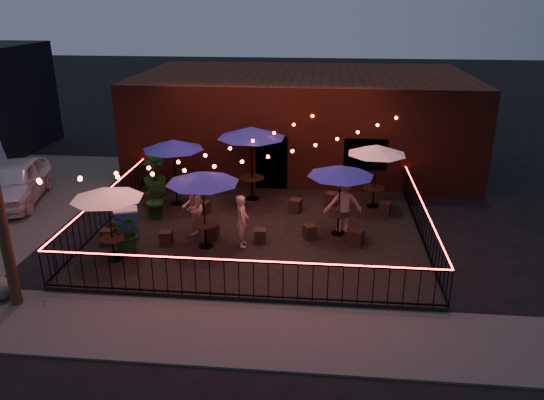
{
  "coord_description": "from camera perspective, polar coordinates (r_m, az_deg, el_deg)",
  "views": [
    {
      "loc": [
        1.9,
        -13.14,
        7.03
      ],
      "look_at": [
        0.41,
        2.04,
        1.19
      ],
      "focal_mm": 35.0,
      "sensor_mm": 36.0,
      "label": 1
    }
  ],
  "objects": [
    {
      "name": "fence_front",
      "position": [
        12.97,
        -3.58,
        -8.5
      ],
      "size": [
        10.0,
        0.04,
        1.04
      ],
      "color": "black",
      "rests_on": "patio"
    },
    {
      "name": "bistro_chair_0",
      "position": [
        16.55,
        -17.2,
        -3.75
      ],
      "size": [
        0.41,
        0.41,
        0.46
      ],
      "primitive_type": "cube",
      "rotation": [
        0.0,
        0.0,
        0.06
      ],
      "color": "black",
      "rests_on": "patio"
    },
    {
      "name": "bistro_chair_3",
      "position": [
        18.19,
        -7.35,
        -0.79
      ],
      "size": [
        0.45,
        0.45,
        0.4
      ],
      "primitive_type": "cube",
      "rotation": [
        0.0,
        0.0,
        2.76
      ],
      "color": "black",
      "rests_on": "patio"
    },
    {
      "name": "cafe_table_5",
      "position": [
        18.37,
        11.21,
        5.27
      ],
      "size": [
        2.59,
        2.59,
        2.24
      ],
      "rotation": [
        0.0,
        0.0,
        0.34
      ],
      "color": "black",
      "rests_on": "patio"
    },
    {
      "name": "patio",
      "position": [
        16.77,
        -1.4,
        -3.57
      ],
      "size": [
        10.0,
        8.0,
        0.15
      ],
      "primitive_type": "cube",
      "color": "black",
      "rests_on": "ground"
    },
    {
      "name": "cafe_table_4",
      "position": [
        15.93,
        7.4,
        3.05
      ],
      "size": [
        2.33,
        2.33,
        2.23
      ],
      "rotation": [
        0.0,
        0.0,
        0.17
      ],
      "color": "black",
      "rests_on": "patio"
    },
    {
      "name": "potted_shrub_c",
      "position": [
        20.12,
        -12.53,
        2.7
      ],
      "size": [
        0.93,
        0.93,
        1.51
      ],
      "primitive_type": "imported",
      "rotation": [
        0.0,
        0.0,
        0.1
      ],
      "color": "#10390C",
      "rests_on": "patio"
    },
    {
      "name": "bistro_chair_6",
      "position": [
        18.54,
        -3.4,
        -0.2
      ],
      "size": [
        0.45,
        0.45,
        0.42
      ],
      "primitive_type": "cube",
      "rotation": [
        0.0,
        0.0,
        0.37
      ],
      "color": "black",
      "rests_on": "patio"
    },
    {
      "name": "fence_left",
      "position": [
        17.82,
        -17.6,
        -1.03
      ],
      "size": [
        0.04,
        8.0,
        1.04
      ],
      "rotation": [
        0.0,
        0.0,
        1.57
      ],
      "color": "black",
      "rests_on": "patio"
    },
    {
      "name": "fence_right",
      "position": [
        16.72,
        15.86,
        -2.3
      ],
      "size": [
        0.04,
        8.0,
        1.04
      ],
      "rotation": [
        0.0,
        0.0,
        1.57
      ],
      "color": "black",
      "rests_on": "patio"
    },
    {
      "name": "cafe_table_0",
      "position": [
        14.84,
        -17.34,
        0.61
      ],
      "size": [
        2.38,
        2.38,
        2.15
      ],
      "rotation": [
        0.0,
        0.0,
        -0.25
      ],
      "color": "black",
      "rests_on": "patio"
    },
    {
      "name": "ground",
      "position": [
        15.03,
        -2.33,
        -6.98
      ],
      "size": [
        110.0,
        110.0,
        0.0
      ],
      "primitive_type": "plane",
      "color": "black",
      "rests_on": "ground"
    },
    {
      "name": "bistro_chair_9",
      "position": [
        15.92,
        9.02,
        -3.99
      ],
      "size": [
        0.52,
        0.52,
        0.48
      ],
      "primitive_type": "cube",
      "rotation": [
        0.0,
        0.0,
        2.79
      ],
      "color": "black",
      "rests_on": "patio"
    },
    {
      "name": "patron_a",
      "position": [
        15.49,
        -3.24,
        -2.26
      ],
      "size": [
        0.47,
        0.63,
        1.58
      ],
      "primitive_type": "imported",
      "rotation": [
        0.0,
        0.0,
        1.75
      ],
      "color": "tan",
      "rests_on": "patio"
    },
    {
      "name": "brick_building",
      "position": [
        23.69,
        3.35,
        8.64
      ],
      "size": [
        14.0,
        8.0,
        4.0
      ],
      "color": "#37190F",
      "rests_on": "ground"
    },
    {
      "name": "potted_shrub_a",
      "position": [
        15.73,
        -15.36,
        -3.37
      ],
      "size": [
        1.27,
        1.16,
        1.22
      ],
      "primitive_type": "imported",
      "rotation": [
        0.0,
        0.0,
        -0.21
      ],
      "color": "#123B0C",
      "rests_on": "patio"
    },
    {
      "name": "cafe_table_3",
      "position": [
        18.65,
        -2.23,
        7.19
      ],
      "size": [
        3.13,
        3.13,
        2.69
      ],
      "rotation": [
        0.0,
        0.0,
        0.35
      ],
      "color": "black",
      "rests_on": "patio"
    },
    {
      "name": "potted_shrub_b",
      "position": [
        17.86,
        -12.29,
        0.03
      ],
      "size": [
        0.81,
        0.69,
        1.31
      ],
      "primitive_type": "imported",
      "rotation": [
        0.0,
        0.0,
        -0.17
      ],
      "color": "#1A3D11",
      "rests_on": "patio"
    },
    {
      "name": "bistro_chair_8",
      "position": [
        16.22,
        4.09,
        -3.41
      ],
      "size": [
        0.46,
        0.46,
        0.41
      ],
      "primitive_type": "cube",
      "rotation": [
        0.0,
        0.0,
        0.4
      ],
      "color": "black",
      "rests_on": "patio"
    },
    {
      "name": "bistro_chair_7",
      "position": [
        18.17,
        2.55,
        -0.59
      ],
      "size": [
        0.47,
        0.47,
        0.44
      ],
      "primitive_type": "cube",
      "rotation": [
        0.0,
        0.0,
        2.84
      ],
      "color": "black",
      "rests_on": "patio"
    },
    {
      "name": "bistro_chair_2",
      "position": [
        19.08,
        -12.81,
        0.09
      ],
      "size": [
        0.58,
        0.58,
        0.52
      ],
      "primitive_type": "cube",
      "rotation": [
        0.0,
        0.0,
        -0.42
      ],
      "color": "black",
      "rests_on": "patio"
    },
    {
      "name": "cooler",
      "position": [
        16.73,
        -15.38,
        -2.39
      ],
      "size": [
        0.84,
        0.74,
        0.93
      ],
      "rotation": [
        0.0,
        0.0,
        0.39
      ],
      "color": "#18529D",
      "rests_on": "patio"
    },
    {
      "name": "bistro_chair_10",
      "position": [
        18.87,
        6.42,
        0.14
      ],
      "size": [
        0.49,
        0.49,
        0.44
      ],
      "primitive_type": "cube",
      "rotation": [
        0.0,
        0.0,
        -0.41
      ],
      "color": "black",
      "rests_on": "patio"
    },
    {
      "name": "patron_c",
      "position": [
        16.54,
        7.68,
        -0.37
      ],
      "size": [
        1.29,
        0.88,
        1.85
      ],
      "primitive_type": "imported",
      "rotation": [
        0.0,
        0.0,
        3.32
      ],
      "color": "tan",
      "rests_on": "patio"
    },
    {
      "name": "cafe_table_1",
      "position": [
        18.54,
        -10.59,
        5.78
      ],
      "size": [
        2.18,
        2.18,
        2.35
      ],
      "rotation": [
        0.0,
        0.0,
        0.02
      ],
      "color": "black",
      "rests_on": "patio"
    },
    {
      "name": "car_white",
      "position": [
        21.42,
        -25.91,
        1.74
      ],
      "size": [
        2.76,
        4.72,
        1.51
      ],
      "primitive_type": "imported",
      "rotation": [
        0.0,
        0.0,
        0.24
      ],
      "color": "silver",
      "rests_on": "ground"
    },
    {
      "name": "patron_b",
      "position": [
        16.4,
        -8.65,
        -0.75
      ],
      "size": [
        0.68,
        0.87,
        1.77
      ],
      "primitive_type": "imported",
      "rotation": [
        0.0,
        0.0,
        -1.56
      ],
      "color": "tan",
      "rests_on": "patio"
    },
    {
      "name": "bistro_chair_4",
      "position": [
        16.27,
        -6.49,
        -3.34
      ],
      "size": [
        0.41,
        0.41,
        0.45
      ],
      "primitive_type": "cube",
      "rotation": [
        0.0,
        0.0,
        -0.09
      ],
      "color": "black",
      "rests_on": "patio"
    },
    {
      "name": "bistro_chair_11",
      "position": [
        18.34,
        12.07,
        -0.89
      ],
      "size": [
        0.45,
        0.45,
        0.42
      ],
      "primitive_type": "cube",
      "rotation": [
        0.0,
        0.0,
        2.8
      ],
      "color": "black",
      "rests_on": "patio"
    },
    {
      "name": "sidewalk",
      "position": [
        12.27,
        -4.45,
        -13.96
      ],
      "size": [
        18.0,
        2.5,
        0.05
      ],
      "primitive_type": "cube",
      "color": "#3E3B39",
      "rests_on": "ground"
    },
    {
      "name": "cafe_table_2",
      "position": [
        15.05,
        -7.48,
        2.33
      ],
      "size": [
        2.76,
        2.76,
        2.33
      ],
      "rotation": [
        0.0,
        0.0,
        0.4
      ],
      "color": "black",
      "rests_on": "patio"
    },
    {
      "name": "boulder",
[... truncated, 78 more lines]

